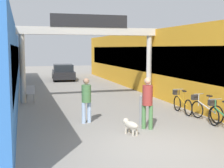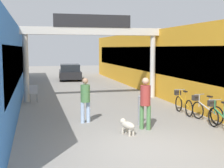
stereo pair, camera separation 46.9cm
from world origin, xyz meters
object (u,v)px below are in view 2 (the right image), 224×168
bollard_post_metal (139,110)px  bicycle_silver_second (205,109)px  pedestrian_companion (85,97)px  bicycle_green_nearest (220,117)px  parked_car_black (70,72)px  pedestrian_with_dog (145,100)px  cafe_chair_aluminium_nearer (34,92)px  bicycle_orange_third (183,103)px  dog_on_leash (127,125)px

bollard_post_metal → bicycle_silver_second: bearing=-0.1°
pedestrian_companion → bollard_post_metal: pedestrian_companion is taller
bicycle_green_nearest → parked_car_black: bearing=99.6°
pedestrian_with_dog → pedestrian_companion: (-1.78, 1.42, -0.07)m
pedestrian_companion → parked_car_black: bearing=85.7°
bicycle_green_nearest → parked_car_black: size_ratio=0.41×
pedestrian_with_dog → cafe_chair_aluminium_nearer: (-3.61, 6.24, -0.46)m
cafe_chair_aluminium_nearer → pedestrian_with_dog: bearing=-60.0°
pedestrian_companion → cafe_chair_aluminium_nearer: bearing=110.8°
bicycle_orange_third → parked_car_black: parked_car_black is taller
bicycle_orange_third → bicycle_green_nearest: bearing=-90.1°
bicycle_green_nearest → bicycle_silver_second: size_ratio=1.01×
pedestrian_with_dog → bicycle_orange_third: pedestrian_with_dog is taller
pedestrian_companion → dog_on_leash: (1.02, -1.84, -0.64)m
dog_on_leash → bicycle_green_nearest: bicycle_green_nearest is taller
bicycle_silver_second → bollard_post_metal: bearing=179.9°
bicycle_green_nearest → bicycle_silver_second: 1.26m
pedestrian_companion → cafe_chair_aluminium_nearer: pedestrian_companion is taller
parked_car_black → bicycle_green_nearest: bearing=-80.4°
bicycle_green_nearest → bicycle_orange_third: bearing=89.9°
cafe_chair_aluminium_nearer → bicycle_silver_second: bearing=-42.4°
bicycle_green_nearest → parked_car_black: parked_car_black is taller
pedestrian_companion → pedestrian_with_dog: bearing=-38.6°
pedestrian_with_dog → bicycle_green_nearest: size_ratio=1.03×
bicycle_silver_second → parked_car_black: (-3.17, 16.41, 0.21)m
bicycle_green_nearest → bollard_post_metal: bollard_post_metal is taller
bicycle_orange_third → parked_car_black: size_ratio=0.41×
pedestrian_companion → bicycle_silver_second: bearing=-10.7°
dog_on_leash → bicycle_silver_second: bearing=17.1°
bicycle_green_nearest → bollard_post_metal: bearing=152.1°
bicycle_green_nearest → parked_car_black: 17.91m
bicycle_silver_second → bicycle_orange_third: same height
bicycle_green_nearest → cafe_chair_aluminium_nearer: bicycle_green_nearest is taller
dog_on_leash → bicycle_orange_third: bearing=38.0°
pedestrian_companion → dog_on_leash: size_ratio=2.40×
bicycle_green_nearest → bicycle_orange_third: same height
pedestrian_with_dog → bicycle_silver_second: pedestrian_with_dog is taller
cafe_chair_aluminium_nearer → parked_car_black: (3.01, 10.76, 0.10)m
cafe_chair_aluminium_nearer → parked_car_black: 11.18m
bicycle_green_nearest → bicycle_silver_second: bearing=81.4°
pedestrian_with_dog → bicycle_silver_second: 2.70m
pedestrian_with_dog → parked_car_black: bearing=92.0°
pedestrian_with_dog → parked_car_black: (-0.60, 17.01, -0.36)m
bollard_post_metal → parked_car_black: size_ratio=0.26×
dog_on_leash → bicycle_green_nearest: (3.14, -0.23, 0.14)m
bicycle_green_nearest → bollard_post_metal: size_ratio=1.60×
bicycle_silver_second → bicycle_green_nearest: bearing=-98.6°
cafe_chair_aluminium_nearer → pedestrian_companion: bearing=-69.2°
bicycle_orange_third → pedestrian_with_dog: bearing=-139.6°
bicycle_orange_third → cafe_chair_aluminium_nearer: bicycle_orange_third is taller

